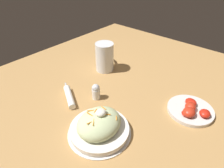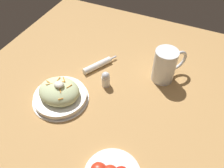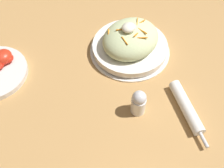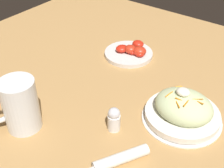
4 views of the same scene
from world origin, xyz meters
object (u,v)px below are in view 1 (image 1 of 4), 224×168
at_px(tomato_plate, 191,110).
at_px(salt_shaker, 96,91).
at_px(napkin_roll, 69,96).
at_px(beer_mug, 105,58).
at_px(salad_plate, 99,126).

bearing_deg(tomato_plate, salt_shaker, -62.75).
bearing_deg(napkin_roll, salt_shaker, 134.38).
bearing_deg(beer_mug, tomato_plate, 86.72).
relative_size(salad_plate, tomato_plate, 1.25).
distance_m(napkin_roll, tomato_plate, 0.51).
height_order(salad_plate, tomato_plate, salad_plate).
xyz_separation_m(tomato_plate, salt_shaker, (0.18, -0.35, 0.02)).
bearing_deg(tomato_plate, salad_plate, -33.13).
distance_m(beer_mug, salt_shaker, 0.26).
relative_size(salad_plate, salt_shaker, 3.11).
distance_m(beer_mug, tomato_plate, 0.50).
height_order(salad_plate, napkin_roll, salad_plate).
bearing_deg(beer_mug, salt_shaker, 34.20).
xyz_separation_m(beer_mug, tomato_plate, (0.03, 0.50, -0.05)).
bearing_deg(tomato_plate, beer_mug, -93.28).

